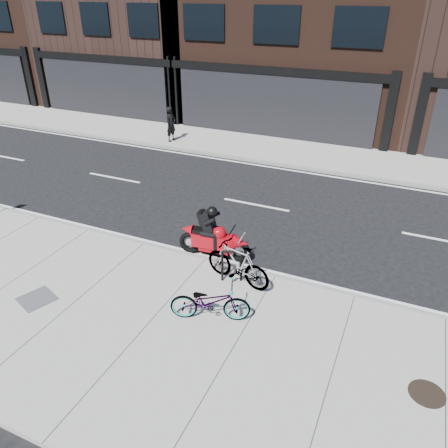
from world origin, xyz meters
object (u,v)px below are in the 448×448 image
at_px(pedestrian, 171,124).
at_px(utility_grate, 37,299).
at_px(bicycle_rear, 238,264).
at_px(manhole_cover, 427,394).
at_px(motorcycle, 217,238).
at_px(bicycle_front, 210,302).
at_px(bike_rack, 232,263).

distance_m(pedestrian, utility_grate, 12.38).
bearing_deg(bicycle_rear, manhole_cover, 80.50).
relative_size(motorcycle, utility_grate, 2.80).
xyz_separation_m(bicycle_front, bicycle_rear, (0.03, 1.52, 0.08)).
height_order(bicycle_front, utility_grate, bicycle_front).
xyz_separation_m(bike_rack, bicycle_rear, (0.16, 0.00, 0.03)).
relative_size(bike_rack, motorcycle, 0.42).
xyz_separation_m(bicycle_rear, motorcycle, (-1.03, 1.01, -0.04)).
distance_m(bicycle_front, pedestrian, 13.07).
distance_m(bicycle_rear, manhole_cover, 4.85).
bearing_deg(manhole_cover, bike_rack, 159.03).
bearing_deg(bicycle_front, utility_grate, 84.64).
bearing_deg(motorcycle, utility_grate, -136.32).
xyz_separation_m(bike_rack, motorcycle, (-0.87, 1.01, -0.02)).
height_order(bike_rack, motorcycle, motorcycle).
relative_size(bicycle_rear, manhole_cover, 2.76).
xyz_separation_m(bicycle_front, utility_grate, (-4.07, -1.08, -0.46)).
relative_size(bike_rack, utility_grate, 1.18).
height_order(motorcycle, pedestrian, pedestrian).
relative_size(bicycle_front, manhole_cover, 2.69).
distance_m(bicycle_front, manhole_cover, 4.54).
bearing_deg(utility_grate, bike_rack, 33.37).
relative_size(bike_rack, pedestrian, 0.54).
xyz_separation_m(bicycle_rear, manhole_cover, (4.48, -1.78, -0.54)).
bearing_deg(pedestrian, bicycle_rear, -133.14).
xyz_separation_m(bicycle_rear, pedestrian, (-7.30, 9.34, 0.27)).
height_order(bike_rack, bicycle_rear, bicycle_rear).
height_order(manhole_cover, utility_grate, same).
relative_size(motorcycle, pedestrian, 1.29).
height_order(bicycle_rear, pedestrian, pedestrian).
bearing_deg(bicycle_rear, bike_rack, -77.85).
distance_m(bike_rack, bicycle_rear, 0.16).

